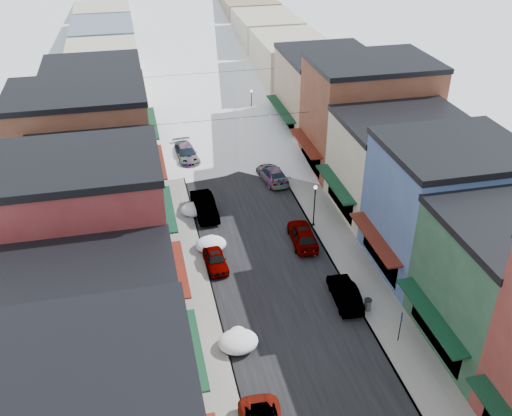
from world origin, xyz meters
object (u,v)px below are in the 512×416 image
trash_can (368,305)px  streetlamp_near (315,201)px  car_green_sedan (345,293)px  car_dark_hatch (205,206)px  car_silver_sedan (215,259)px

trash_can → streetlamp_near: bearing=91.5°
car_green_sedan → streetlamp_near: 10.54m
car_green_sedan → trash_can: bearing=134.0°
car_green_sedan → trash_can: car_green_sedan is taller
car_green_sedan → streetlamp_near: (0.90, 10.33, 1.92)m
car_dark_hatch → car_green_sedan: car_dark_hatch is taller
car_silver_sedan → streetlamp_near: bearing=19.5°
trash_can → streetlamp_near: size_ratio=0.23×
car_silver_sedan → car_green_sedan: bearing=-39.6°
car_dark_hatch → trash_can: 18.58m
car_silver_sedan → trash_can: (9.81, -7.86, -0.06)m
car_silver_sedan → car_green_sedan: 10.74m
car_silver_sedan → trash_can: size_ratio=4.31×
trash_can → car_green_sedan: bearing=130.6°
car_dark_hatch → car_green_sedan: (8.25, -14.57, -0.10)m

